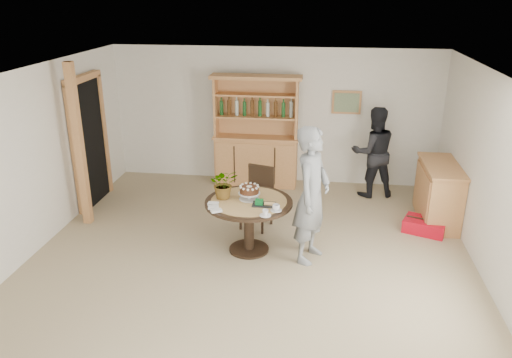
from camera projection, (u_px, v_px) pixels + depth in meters
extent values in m
plane|color=tan|center=(246.00, 275.00, 6.44)|extent=(7.00, 7.00, 0.00)
cube|color=white|center=(274.00, 116.00, 9.23)|extent=(6.00, 0.04, 2.50)
cube|color=white|center=(13.00, 173.00, 6.37)|extent=(0.04, 7.00, 2.50)
cube|color=white|center=(508.00, 198.00, 5.61)|extent=(0.04, 7.00, 2.50)
cube|color=white|center=(244.00, 80.00, 5.55)|extent=(6.00, 7.00, 0.04)
cube|color=tan|center=(346.00, 102.00, 8.93)|extent=(0.52, 0.03, 0.42)
cube|color=#59724C|center=(347.00, 103.00, 8.91)|extent=(0.44, 0.02, 0.34)
cube|color=black|center=(89.00, 143.00, 8.29)|extent=(0.10, 0.90, 2.10)
cube|color=tan|center=(76.00, 152.00, 7.82)|extent=(0.12, 0.10, 2.10)
cube|color=tan|center=(103.00, 135.00, 8.75)|extent=(0.12, 0.10, 2.10)
cube|color=tan|center=(82.00, 78.00, 7.90)|extent=(0.12, 1.10, 0.10)
cube|color=tan|center=(79.00, 146.00, 7.45)|extent=(0.12, 0.12, 2.50)
cube|color=tan|center=(256.00, 161.00, 9.31)|extent=(1.50, 0.50, 0.90)
cube|color=tan|center=(256.00, 136.00, 9.15)|extent=(1.56, 0.54, 0.04)
cube|color=tan|center=(257.00, 106.00, 9.04)|extent=(1.50, 0.04, 1.06)
cube|color=tan|center=(216.00, 106.00, 9.00)|extent=(0.04, 0.34, 1.06)
cube|color=tan|center=(297.00, 109.00, 8.81)|extent=(0.04, 0.34, 1.06)
cube|color=tan|center=(256.00, 117.00, 8.97)|extent=(1.44, 0.32, 0.03)
cube|color=tan|center=(256.00, 95.00, 8.82)|extent=(1.44, 0.32, 0.03)
cube|color=tan|center=(256.00, 77.00, 8.71)|extent=(1.62, 0.40, 0.06)
cylinder|color=#194C1E|center=(225.00, 107.00, 8.98)|extent=(0.07, 0.07, 0.28)
cylinder|color=#4C2D14|center=(234.00, 108.00, 8.96)|extent=(0.07, 0.07, 0.28)
cylinder|color=#B2BFB2|center=(243.00, 108.00, 8.94)|extent=(0.07, 0.07, 0.28)
cylinder|color=#194C1E|center=(252.00, 108.00, 8.92)|extent=(0.07, 0.07, 0.28)
cylinder|color=#4C2D14|center=(260.00, 108.00, 8.90)|extent=(0.07, 0.07, 0.28)
cylinder|color=#B2BFB2|center=(269.00, 109.00, 8.88)|extent=(0.07, 0.07, 0.28)
cylinder|color=#194C1E|center=(278.00, 109.00, 8.86)|extent=(0.07, 0.07, 0.28)
cylinder|color=#4C2D14|center=(287.00, 109.00, 8.84)|extent=(0.07, 0.07, 0.28)
cube|color=tan|center=(438.00, 194.00, 7.78)|extent=(0.50, 1.20, 0.90)
cube|color=tan|center=(442.00, 166.00, 7.61)|extent=(0.54, 1.26, 0.04)
cylinder|color=black|center=(249.00, 203.00, 6.79)|extent=(1.20, 1.20, 0.04)
cylinder|color=black|center=(249.00, 227.00, 6.92)|extent=(0.14, 0.14, 0.70)
cylinder|color=black|center=(249.00, 249.00, 7.04)|extent=(0.56, 0.56, 0.03)
cylinder|color=tan|center=(249.00, 201.00, 6.78)|extent=(1.04, 1.04, 0.01)
cube|color=black|center=(256.00, 200.00, 7.58)|extent=(0.52, 0.52, 0.04)
cube|color=black|center=(261.00, 180.00, 7.65)|extent=(0.41, 0.14, 0.46)
cube|color=black|center=(261.00, 167.00, 7.58)|extent=(0.41, 0.15, 0.05)
cube|color=black|center=(241.00, 216.00, 7.58)|extent=(0.04, 0.04, 0.44)
cube|color=black|center=(262.00, 220.00, 7.44)|extent=(0.04, 0.04, 0.44)
cube|color=black|center=(250.00, 207.00, 7.88)|extent=(0.03, 0.04, 0.44)
cube|color=black|center=(271.00, 211.00, 7.75)|extent=(0.03, 0.04, 0.44)
cylinder|color=white|center=(249.00, 199.00, 6.82)|extent=(0.28, 0.28, 0.01)
cylinder|color=white|center=(249.00, 196.00, 6.81)|extent=(0.05, 0.05, 0.08)
cylinder|color=white|center=(249.00, 193.00, 6.79)|extent=(0.30, 0.30, 0.01)
cylinder|color=#4E2B16|center=(249.00, 190.00, 6.77)|extent=(0.26, 0.26, 0.09)
cylinder|color=white|center=(249.00, 186.00, 6.76)|extent=(0.08, 0.08, 0.01)
sphere|color=white|center=(258.00, 187.00, 6.74)|extent=(0.04, 0.04, 0.04)
sphere|color=white|center=(257.00, 185.00, 6.80)|extent=(0.04, 0.04, 0.04)
sphere|color=white|center=(255.00, 184.00, 6.84)|extent=(0.04, 0.04, 0.04)
sphere|color=white|center=(251.00, 183.00, 6.87)|extent=(0.04, 0.04, 0.04)
sphere|color=white|center=(246.00, 184.00, 6.86)|extent=(0.04, 0.04, 0.04)
sphere|color=white|center=(242.00, 185.00, 6.82)|extent=(0.04, 0.04, 0.04)
sphere|color=white|center=(241.00, 186.00, 6.77)|extent=(0.04, 0.04, 0.04)
sphere|color=white|center=(241.00, 188.00, 6.71)|extent=(0.04, 0.04, 0.04)
sphere|color=white|center=(244.00, 189.00, 6.67)|extent=(0.04, 0.04, 0.04)
sphere|color=white|center=(248.00, 190.00, 6.64)|extent=(0.04, 0.04, 0.04)
sphere|color=white|center=(253.00, 190.00, 6.65)|extent=(0.04, 0.04, 0.04)
sphere|color=white|center=(256.00, 189.00, 6.69)|extent=(0.04, 0.04, 0.04)
imported|color=#3F7233|center=(224.00, 184.00, 6.79)|extent=(0.47, 0.44, 0.42)
cube|color=black|center=(264.00, 205.00, 6.63)|extent=(0.30, 0.20, 0.01)
cube|color=#0B6727|center=(259.00, 202.00, 6.63)|extent=(0.10, 0.10, 0.06)
cube|color=#0B6727|center=(259.00, 200.00, 6.62)|extent=(0.11, 0.02, 0.01)
cylinder|color=white|center=(276.00, 210.00, 6.46)|extent=(0.15, 0.15, 0.01)
imported|color=white|center=(276.00, 207.00, 6.45)|extent=(0.10, 0.10, 0.08)
cylinder|color=white|center=(265.00, 215.00, 6.32)|extent=(0.15, 0.15, 0.01)
imported|color=white|center=(265.00, 212.00, 6.31)|extent=(0.08, 0.08, 0.07)
cube|color=white|center=(213.00, 204.00, 6.64)|extent=(0.14, 0.08, 0.03)
cube|color=white|center=(213.00, 207.00, 6.53)|extent=(0.16, 0.11, 0.03)
cube|color=white|center=(216.00, 211.00, 6.43)|extent=(0.16, 0.14, 0.03)
imported|color=slate|center=(312.00, 195.00, 6.52)|extent=(0.65, 0.79, 1.85)
imported|color=black|center=(373.00, 152.00, 8.66)|extent=(0.90, 0.77, 1.60)
cube|color=red|center=(425.00, 226.00, 7.54)|extent=(0.70, 0.59, 0.20)
cube|color=black|center=(426.00, 220.00, 7.50)|extent=(0.54, 0.24, 0.01)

